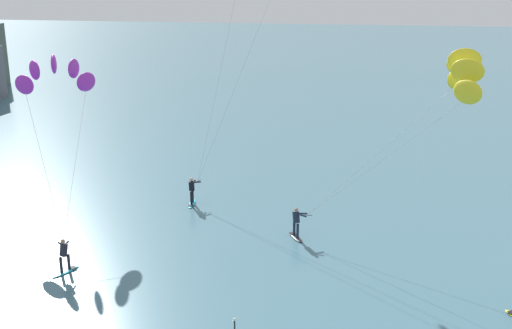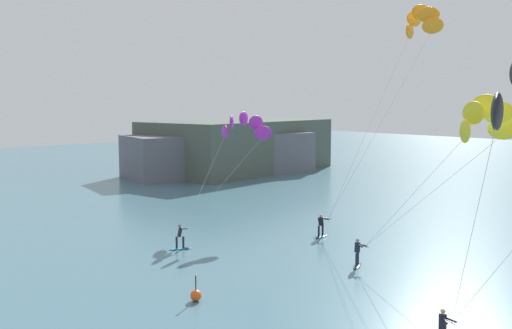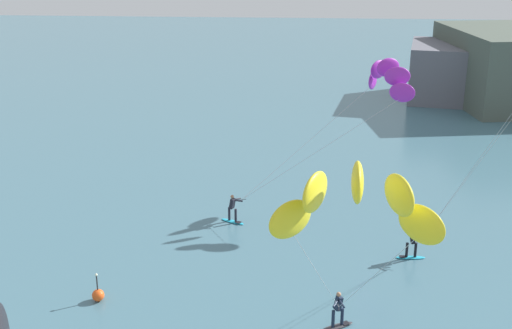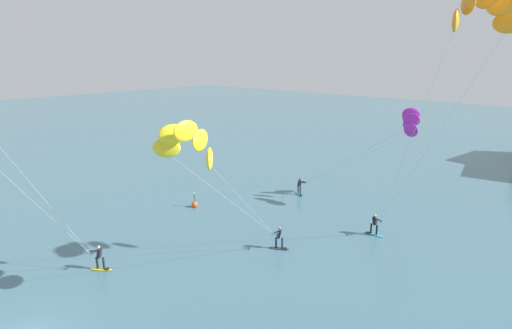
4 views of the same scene
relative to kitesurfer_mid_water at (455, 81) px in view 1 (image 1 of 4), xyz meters
The scene contains 2 objects.
kitesurfer_mid_water is the anchor object (origin of this frame).
kitesurfer_downwind 21.46m from the kitesurfer_mid_water, 82.20° to the left, with size 10.88×6.59×8.89m.
Camera 1 is at (-28.54, 13.38, 14.02)m, focal length 46.05 mm.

